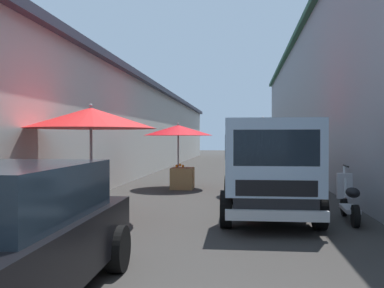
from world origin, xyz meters
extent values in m
plane|color=#33302D|center=(13.50, 0.00, 0.00)|extent=(90.00, 90.00, 0.00)
cube|color=beige|center=(15.75, 7.11, 2.10)|extent=(49.50, 7.00, 4.21)
cube|color=#383D4C|center=(15.75, 7.11, 4.33)|extent=(49.80, 7.50, 0.24)
cylinder|color=#9E9EA3|center=(10.80, -1.42, 1.16)|extent=(0.06, 0.06, 2.31)
cone|color=red|center=(10.80, -1.42, 2.12)|extent=(2.19, 2.19, 0.38)
sphere|color=#9E9EA3|center=(10.80, -1.42, 2.35)|extent=(0.07, 0.07, 0.07)
cube|color=olive|center=(10.63, -1.64, 0.37)|extent=(0.83, 0.70, 0.74)
sphere|color=orange|center=(10.63, -1.54, 0.78)|extent=(0.09, 0.09, 0.09)
sphere|color=orange|center=(10.75, -1.49, 0.78)|extent=(0.09, 0.09, 0.09)
sphere|color=orange|center=(10.41, -1.52, 0.78)|extent=(0.09, 0.09, 0.09)
sphere|color=orange|center=(10.57, -1.61, 0.84)|extent=(0.09, 0.09, 0.09)
sphere|color=orange|center=(10.53, -1.56, 0.78)|extent=(0.09, 0.09, 0.09)
sphere|color=orange|center=(10.82, -1.74, 0.78)|extent=(0.09, 0.09, 0.09)
cylinder|color=#9E9EA3|center=(6.07, 2.29, 1.18)|extent=(0.06, 0.06, 2.35)
cone|color=red|center=(6.07, 2.29, 2.14)|extent=(2.71, 2.71, 0.43)
sphere|color=#9E9EA3|center=(6.07, 2.29, 2.39)|extent=(0.07, 0.07, 0.07)
cube|color=#9E7547|center=(5.86, 2.50, 0.42)|extent=(0.84, 0.79, 0.85)
sphere|color=orange|center=(5.92, 2.34, 0.89)|extent=(0.09, 0.09, 0.09)
sphere|color=orange|center=(5.71, 2.46, 0.89)|extent=(0.09, 0.09, 0.09)
sphere|color=orange|center=(5.97, 2.59, 0.89)|extent=(0.09, 0.09, 0.09)
sphere|color=orange|center=(6.10, 2.45, 0.95)|extent=(0.09, 0.09, 0.09)
sphere|color=orange|center=(6.01, 2.45, 0.89)|extent=(0.09, 0.09, 0.09)
sphere|color=orange|center=(5.93, 2.32, 0.89)|extent=(0.09, 0.09, 0.09)
cylinder|color=#9E9EA3|center=(12.11, 1.42, 1.09)|extent=(0.06, 0.06, 2.18)
cone|color=red|center=(12.11, 1.42, 2.00)|extent=(2.41, 2.41, 0.36)
sphere|color=#9E9EA3|center=(12.11, 1.42, 2.22)|extent=(0.07, 0.07, 0.07)
cube|color=#9E7547|center=(11.86, 1.23, 0.36)|extent=(0.82, 0.74, 0.72)
sphere|color=orange|center=(12.05, 1.24, 0.76)|extent=(0.09, 0.09, 0.09)
sphere|color=orange|center=(11.79, 1.30, 0.82)|extent=(0.09, 0.09, 0.09)
sphere|color=orange|center=(12.09, 1.47, 0.76)|extent=(0.09, 0.09, 0.09)
sphere|color=orange|center=(12.13, 1.46, 0.76)|extent=(0.09, 0.09, 0.09)
cube|color=#19232D|center=(1.73, 1.59, 1.17)|extent=(2.39, 1.59, 0.56)
cylinder|color=black|center=(2.93, 0.77, 0.30)|extent=(0.61, 0.22, 0.60)
cube|color=black|center=(7.45, -1.35, 0.50)|extent=(4.83, 1.56, 0.36)
cube|color=#ADC6E0|center=(5.82, -1.38, 1.38)|extent=(1.57, 1.78, 1.40)
cube|color=#19232D|center=(5.08, -1.39, 1.55)|extent=(0.09, 1.47, 0.63)
cube|color=#19232D|center=(5.82, -1.38, 1.55)|extent=(1.08, 1.79, 0.45)
cube|color=black|center=(5.07, -1.39, 0.86)|extent=(0.09, 1.40, 0.28)
cube|color=silver|center=(4.99, -1.39, 0.40)|extent=(0.15, 1.75, 0.18)
cube|color=gray|center=(8.28, -2.15, 0.93)|extent=(3.16, 0.12, 0.50)
cube|color=gray|center=(8.25, -0.51, 0.93)|extent=(3.16, 0.12, 0.50)
cube|color=gray|center=(9.82, -1.30, 0.93)|extent=(0.09, 1.65, 0.50)
cylinder|color=black|center=(5.83, -2.25, 0.36)|extent=(0.72, 0.23, 0.72)
cylinder|color=black|center=(5.80, -0.50, 0.36)|extent=(0.72, 0.23, 0.72)
cylinder|color=black|center=(8.91, -2.19, 0.36)|extent=(0.72, 0.23, 0.72)
cylinder|color=black|center=(8.87, -0.44, 0.36)|extent=(0.72, 0.23, 0.72)
cylinder|color=#665B4C|center=(16.20, -2.02, 0.40)|extent=(0.14, 0.14, 0.80)
cylinder|color=#665B4C|center=(16.04, -1.98, 0.40)|extent=(0.14, 0.14, 0.80)
cube|color=white|center=(16.12, -2.00, 1.09)|extent=(0.50, 0.29, 0.60)
sphere|color=tan|center=(16.12, -2.00, 1.50)|extent=(0.22, 0.22, 0.22)
cylinder|color=white|center=(16.40, -2.06, 1.12)|extent=(0.08, 0.08, 0.54)
cylinder|color=white|center=(15.85, -1.94, 1.12)|extent=(0.08, 0.08, 0.54)
cylinder|color=black|center=(7.36, -3.05, 0.22)|extent=(0.44, 0.12, 0.44)
cylinder|color=black|center=(6.12, -2.98, 0.22)|extent=(0.45, 0.14, 0.44)
cube|color=silver|center=(6.69, -3.01, 0.27)|extent=(0.91, 0.33, 0.08)
ellipsoid|color=black|center=(6.39, -2.99, 0.64)|extent=(0.57, 0.29, 0.20)
cube|color=silver|center=(7.32, -3.04, 0.67)|extent=(0.16, 0.33, 0.56)
cylinder|color=silver|center=(7.25, -3.04, 0.77)|extent=(0.28, 0.08, 0.68)
cylinder|color=black|center=(7.17, -3.04, 1.12)|extent=(0.55, 0.07, 0.04)
cylinder|color=#194CB2|center=(12.49, -1.81, 0.42)|extent=(0.30, 0.30, 0.03)
cylinder|color=#194CB2|center=(12.60, -1.81, 0.21)|extent=(0.04, 0.04, 0.42)
cylinder|color=#194CB2|center=(12.49, -1.70, 0.21)|extent=(0.04, 0.04, 0.42)
cylinder|color=#194CB2|center=(12.38, -1.81, 0.21)|extent=(0.04, 0.04, 0.42)
cylinder|color=#194CB2|center=(12.49, -1.92, 0.21)|extent=(0.04, 0.04, 0.42)
camera|label=1|loc=(-2.30, -0.83, 1.72)|focal=39.42mm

